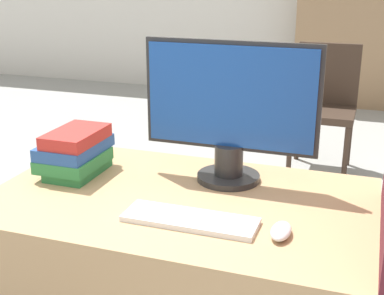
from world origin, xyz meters
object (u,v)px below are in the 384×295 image
Objects in this scene: monitor at (230,111)px; far_chair at (325,101)px; keyboard at (190,220)px; mouse at (281,231)px; book_stack at (75,152)px.

monitor is 2.29m from far_chair.
mouse is at bearing 0.37° from keyboard.
monitor is 0.41m from keyboard.
keyboard is 0.42× the size of far_chair.
monitor is 1.52× the size of keyboard.
mouse is at bearing -126.11° from far_chair.
keyboard is 1.45× the size of book_stack.
monitor is at bearing -131.71° from far_chair.
monitor is at bearing 87.17° from keyboard.
far_chair reaches higher than keyboard.
mouse is (0.25, 0.00, 0.01)m from keyboard.
far_chair is (0.10, 2.24, -0.47)m from monitor.
monitor reaches higher than keyboard.
monitor reaches higher than mouse.
mouse is 0.41× the size of book_stack.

